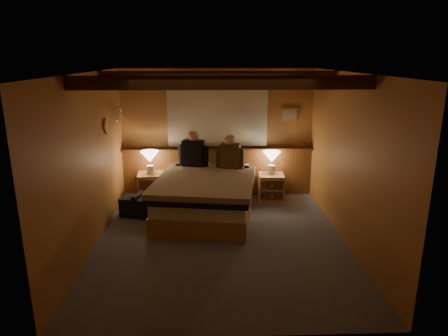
{
  "coord_description": "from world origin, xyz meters",
  "views": [
    {
      "loc": [
        -0.15,
        -5.35,
        2.61
      ],
      "look_at": [
        0.06,
        0.4,
        0.99
      ],
      "focal_mm": 32.0,
      "sensor_mm": 36.0,
      "label": 1
    }
  ],
  "objects_px": {
    "bed": "(206,196)",
    "nightstand_right": "(271,187)",
    "person_left": "(193,151)",
    "person_right": "(230,154)",
    "nightstand_left": "(152,187)",
    "lamp_left": "(150,158)",
    "lamp_right": "(272,158)",
    "duffel_bag": "(138,206)"
  },
  "relations": [
    {
      "from": "nightstand_left",
      "to": "nightstand_right",
      "type": "xyz_separation_m",
      "value": [
        2.23,
        -0.07,
        -0.01
      ]
    },
    {
      "from": "lamp_left",
      "to": "person_right",
      "type": "distance_m",
      "value": 1.47
    },
    {
      "from": "nightstand_right",
      "to": "lamp_left",
      "type": "height_order",
      "value": "lamp_left"
    },
    {
      "from": "nightstand_right",
      "to": "duffel_bag",
      "type": "bearing_deg",
      "value": -160.84
    },
    {
      "from": "nightstand_right",
      "to": "bed",
      "type": "bearing_deg",
      "value": -145.88
    },
    {
      "from": "nightstand_left",
      "to": "person_right",
      "type": "relative_size",
      "value": 0.83
    },
    {
      "from": "lamp_left",
      "to": "nightstand_right",
      "type": "bearing_deg",
      "value": -0.8
    },
    {
      "from": "lamp_right",
      "to": "person_right",
      "type": "bearing_deg",
      "value": -165.3
    },
    {
      "from": "nightstand_left",
      "to": "person_right",
      "type": "xyz_separation_m",
      "value": [
        1.45,
        -0.22,
        0.67
      ]
    },
    {
      "from": "person_left",
      "to": "duffel_bag",
      "type": "relative_size",
      "value": 1.11
    },
    {
      "from": "person_right",
      "to": "bed",
      "type": "bearing_deg",
      "value": -113.66
    },
    {
      "from": "lamp_right",
      "to": "person_left",
      "type": "distance_m",
      "value": 1.44
    },
    {
      "from": "bed",
      "to": "nightstand_right",
      "type": "relative_size",
      "value": 4.42
    },
    {
      "from": "lamp_left",
      "to": "duffel_bag",
      "type": "relative_size",
      "value": 0.71
    },
    {
      "from": "nightstand_left",
      "to": "lamp_left",
      "type": "relative_size",
      "value": 1.2
    },
    {
      "from": "lamp_left",
      "to": "duffel_bag",
      "type": "height_order",
      "value": "lamp_left"
    },
    {
      "from": "lamp_right",
      "to": "duffel_bag",
      "type": "relative_size",
      "value": 0.7
    },
    {
      "from": "bed",
      "to": "person_left",
      "type": "distance_m",
      "value": 0.96
    },
    {
      "from": "lamp_left",
      "to": "person_right",
      "type": "bearing_deg",
      "value": -7.24
    },
    {
      "from": "lamp_left",
      "to": "person_right",
      "type": "xyz_separation_m",
      "value": [
        1.45,
        -0.18,
        0.1
      ]
    },
    {
      "from": "lamp_right",
      "to": "person_right",
      "type": "height_order",
      "value": "person_right"
    },
    {
      "from": "person_left",
      "to": "duffel_bag",
      "type": "xyz_separation_m",
      "value": [
        -0.93,
        -0.68,
        -0.78
      ]
    },
    {
      "from": "nightstand_right",
      "to": "nightstand_left",
      "type": "bearing_deg",
      "value": -178.64
    },
    {
      "from": "lamp_right",
      "to": "nightstand_right",
      "type": "bearing_deg",
      "value": -92.9
    },
    {
      "from": "bed",
      "to": "duffel_bag",
      "type": "relative_size",
      "value": 3.62
    },
    {
      "from": "person_right",
      "to": "duffel_bag",
      "type": "bearing_deg",
      "value": -148.28
    },
    {
      "from": "person_left",
      "to": "person_right",
      "type": "xyz_separation_m",
      "value": [
        0.66,
        -0.15,
        -0.02
      ]
    },
    {
      "from": "person_left",
      "to": "person_right",
      "type": "bearing_deg",
      "value": 0.03
    },
    {
      "from": "nightstand_left",
      "to": "lamp_left",
      "type": "bearing_deg",
      "value": -91.87
    },
    {
      "from": "nightstand_left",
      "to": "duffel_bag",
      "type": "height_order",
      "value": "nightstand_left"
    },
    {
      "from": "person_left",
      "to": "bed",
      "type": "bearing_deg",
      "value": -59.5
    },
    {
      "from": "bed",
      "to": "duffel_bag",
      "type": "distance_m",
      "value": 1.17
    },
    {
      "from": "nightstand_left",
      "to": "person_left",
      "type": "bearing_deg",
      "value": -10.34
    },
    {
      "from": "bed",
      "to": "duffel_bag",
      "type": "xyz_separation_m",
      "value": [
        -1.15,
        0.05,
        -0.19
      ]
    },
    {
      "from": "lamp_left",
      "to": "lamp_right",
      "type": "height_order",
      "value": "lamp_left"
    },
    {
      "from": "nightstand_right",
      "to": "lamp_left",
      "type": "distance_m",
      "value": 2.3
    },
    {
      "from": "duffel_bag",
      "to": "nightstand_right",
      "type": "bearing_deg",
      "value": 30.71
    },
    {
      "from": "nightstand_left",
      "to": "bed",
      "type": "bearing_deg",
      "value": -43.08
    },
    {
      "from": "nightstand_left",
      "to": "lamp_right",
      "type": "relative_size",
      "value": 1.23
    },
    {
      "from": "bed",
      "to": "lamp_right",
      "type": "relative_size",
      "value": 5.2
    },
    {
      "from": "nightstand_left",
      "to": "duffel_bag",
      "type": "xyz_separation_m",
      "value": [
        -0.13,
        -0.75,
        -0.09
      ]
    },
    {
      "from": "nightstand_left",
      "to": "lamp_left",
      "type": "distance_m",
      "value": 0.57
    }
  ]
}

